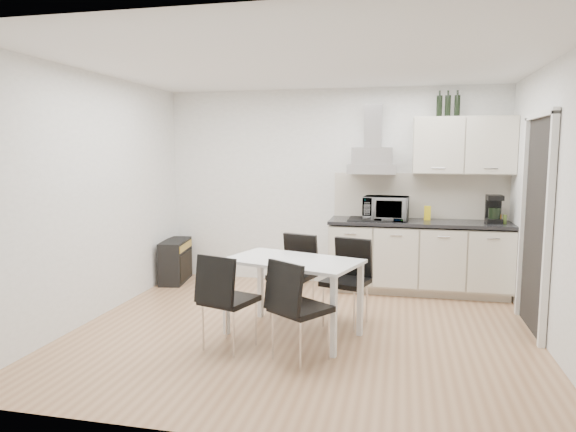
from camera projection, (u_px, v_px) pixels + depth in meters
name	position (u px, v px, depth m)	size (l,w,h in m)	color
ground	(303.00, 331.00, 5.11)	(4.50, 4.50, 0.00)	tan
wall_back	(331.00, 187.00, 6.89)	(4.50, 0.10, 2.60)	white
wall_front	(239.00, 233.00, 3.01)	(4.50, 0.10, 2.60)	white
wall_left	(95.00, 197.00, 5.43)	(0.10, 4.00, 2.60)	white
wall_right	(557.00, 207.00, 4.46)	(0.10, 4.00, 2.60)	white
ceiling	(304.00, 63.00, 4.79)	(4.50, 4.50, 0.00)	white
doorway	(534.00, 226.00, 5.04)	(0.08, 1.04, 2.10)	white
kitchenette	(422.00, 228.00, 6.43)	(2.22, 0.64, 2.52)	beige
dining_table	(293.00, 269.00, 4.93)	(1.40, 1.05, 0.75)	white
chair_far_left	(292.00, 277.00, 5.51)	(0.44, 0.50, 0.88)	black
chair_far_right	(346.00, 283.00, 5.25)	(0.44, 0.50, 0.88)	black
chair_near_left	(229.00, 301.00, 4.62)	(0.44, 0.50, 0.88)	black
chair_near_right	(301.00, 310.00, 4.36)	(0.44, 0.50, 0.88)	black
guitar_amp	(175.00, 261.00, 7.04)	(0.40, 0.73, 0.57)	black
floor_speaker	(298.00, 271.00, 7.02)	(0.18, 0.16, 0.30)	black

